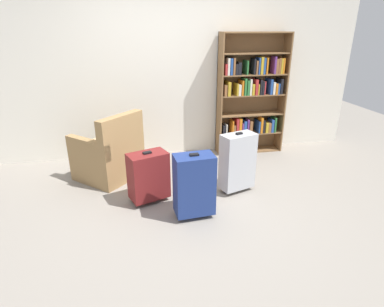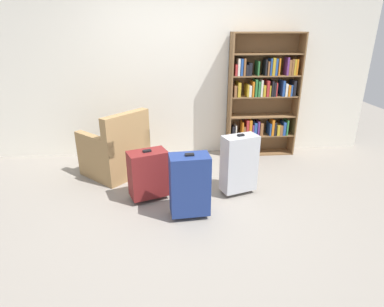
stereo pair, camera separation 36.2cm
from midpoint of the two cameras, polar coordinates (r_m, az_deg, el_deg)
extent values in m
plane|color=gray|center=(3.66, 2.80, -9.42)|extent=(10.26, 10.26, 0.00)
cube|color=silver|center=(4.90, 0.36, 14.84)|extent=(5.86, 0.10, 2.60)
cube|color=brown|center=(4.87, 8.99, 9.99)|extent=(0.02, 0.28, 1.84)
cube|color=brown|center=(5.21, 20.24, 9.70)|extent=(0.02, 0.28, 1.84)
cube|color=brown|center=(5.14, 14.33, 10.21)|extent=(1.05, 0.02, 1.84)
cube|color=brown|center=(5.27, 13.86, 0.19)|extent=(1.01, 0.26, 0.02)
cube|color=brown|center=(5.17, 14.17, 3.35)|extent=(1.01, 0.26, 0.02)
cube|color=brown|center=(5.08, 14.49, 6.62)|extent=(1.01, 0.26, 0.02)
cube|color=brown|center=(5.01, 14.82, 10.00)|extent=(1.01, 0.26, 0.02)
cube|color=brown|center=(4.96, 15.17, 13.46)|extent=(1.01, 0.26, 0.02)
cube|color=brown|center=(4.93, 15.53, 16.97)|extent=(1.01, 0.26, 0.02)
cube|color=brown|center=(4.92, 15.89, 20.28)|extent=(1.01, 0.26, 0.02)
cube|color=black|center=(4.97, 9.42, 4.06)|extent=(0.04, 0.18, 0.15)
cube|color=silver|center=(4.97, 9.89, 4.14)|extent=(0.02, 0.16, 0.17)
cube|color=orange|center=(5.00, 11.03, 4.44)|extent=(0.02, 0.18, 0.22)
cube|color=brown|center=(5.02, 11.31, 4.08)|extent=(0.03, 0.18, 0.15)
cube|color=#B22D2D|center=(5.03, 11.82, 4.67)|extent=(0.04, 0.21, 0.25)
cube|color=orange|center=(5.04, 12.33, 4.67)|extent=(0.04, 0.20, 0.25)
cube|color=#66337F|center=(5.04, 12.82, 4.20)|extent=(0.02, 0.16, 0.18)
cube|color=#264C99|center=(5.08, 13.14, 4.47)|extent=(0.04, 0.22, 0.21)
cube|color=#66337F|center=(5.10, 13.64, 4.62)|extent=(0.03, 0.24, 0.23)
cube|color=brown|center=(5.11, 14.18, 4.43)|extent=(0.04, 0.22, 0.20)
cube|color=#264C99|center=(5.16, 15.65, 4.38)|extent=(0.02, 0.22, 0.19)
cube|color=orange|center=(5.13, 16.18, 4.61)|extent=(0.04, 0.16, 0.25)
cube|color=black|center=(5.17, 16.50, 4.41)|extent=(0.03, 0.19, 0.20)
cube|color=gold|center=(5.20, 17.00, 4.20)|extent=(0.04, 0.19, 0.16)
cube|color=brown|center=(5.21, 17.48, 4.19)|extent=(0.04, 0.19, 0.16)
cube|color=#264C99|center=(5.22, 18.00, 4.44)|extent=(0.04, 0.19, 0.21)
cube|color=#2D7238|center=(5.24, 18.46, 4.61)|extent=(0.03, 0.20, 0.24)
cube|color=brown|center=(4.82, 9.90, 11.06)|extent=(0.04, 0.17, 0.16)
cube|color=gold|center=(4.86, 10.46, 11.36)|extent=(0.04, 0.23, 0.21)
cube|color=gold|center=(4.89, 11.96, 11.15)|extent=(0.02, 0.22, 0.18)
cube|color=silver|center=(4.89, 12.39, 11.03)|extent=(0.04, 0.19, 0.16)
cube|color=orange|center=(4.90, 12.90, 11.35)|extent=(0.03, 0.21, 0.22)
cube|color=#2D7238|center=(4.90, 13.43, 11.50)|extent=(0.03, 0.18, 0.25)
cube|color=#2D7238|center=(4.93, 13.89, 11.34)|extent=(0.03, 0.22, 0.22)
cube|color=silver|center=(4.92, 14.41, 11.37)|extent=(0.03, 0.16, 0.24)
cube|color=gold|center=(4.97, 14.73, 11.02)|extent=(0.04, 0.23, 0.17)
cube|color=#B22D2D|center=(4.99, 15.31, 11.37)|extent=(0.04, 0.24, 0.23)
cube|color=gold|center=(4.99, 15.71, 10.92)|extent=(0.02, 0.20, 0.16)
cube|color=black|center=(5.01, 16.07, 11.30)|extent=(0.03, 0.24, 0.22)
cube|color=black|center=(4.99, 16.58, 11.08)|extent=(0.03, 0.16, 0.20)
cube|color=#B22D2D|center=(5.00, 16.85, 11.06)|extent=(0.02, 0.17, 0.20)
cube|color=#264C99|center=(5.07, 17.88, 11.23)|extent=(0.03, 0.23, 0.23)
cube|color=silver|center=(5.06, 18.48, 10.88)|extent=(0.04, 0.16, 0.18)
cube|color=orange|center=(5.10, 18.82, 10.81)|extent=(0.03, 0.22, 0.16)
cube|color=#264C99|center=(5.10, 19.24, 10.76)|extent=(0.03, 0.18, 0.16)
cube|color=black|center=(5.12, 19.68, 11.12)|extent=(0.04, 0.20, 0.23)
cube|color=#B22D2D|center=(4.78, 10.05, 14.66)|extent=(0.03, 0.19, 0.16)
cube|color=silver|center=(4.78, 10.53, 15.11)|extent=(0.03, 0.18, 0.24)
cube|color=#264C99|center=(4.79, 11.04, 15.07)|extent=(0.03, 0.18, 0.24)
cube|color=brown|center=(4.83, 11.42, 15.13)|extent=(0.03, 0.24, 0.24)
cube|color=black|center=(4.85, 11.87, 14.59)|extent=(0.04, 0.24, 0.15)
cube|color=black|center=(4.85, 12.42, 14.68)|extent=(0.04, 0.22, 0.18)
cube|color=#2D7238|center=(4.88, 13.82, 14.76)|extent=(0.02, 0.22, 0.20)
cube|color=black|center=(4.90, 15.13, 14.81)|extent=(0.02, 0.19, 0.22)
cube|color=brown|center=(4.91, 15.57, 14.61)|extent=(0.03, 0.17, 0.20)
cube|color=#264C99|center=(4.92, 16.00, 14.83)|extent=(0.02, 0.17, 0.24)
cube|color=gold|center=(4.95, 16.39, 14.88)|extent=(0.04, 0.20, 0.25)
cube|color=#264C99|center=(4.96, 16.85, 14.77)|extent=(0.03, 0.19, 0.24)
cube|color=orange|center=(4.98, 17.28, 14.77)|extent=(0.02, 0.21, 0.24)
cube|color=#66337F|center=(5.01, 18.75, 14.72)|extent=(0.03, 0.17, 0.25)
cube|color=brown|center=(5.05, 18.98, 14.53)|extent=(0.04, 0.22, 0.22)
cube|color=brown|center=(5.04, 19.52, 14.53)|extent=(0.03, 0.17, 0.23)
cube|color=gold|center=(5.06, 19.81, 14.49)|extent=(0.03, 0.20, 0.22)
cube|color=orange|center=(5.09, 20.08, 14.50)|extent=(0.02, 0.22, 0.22)
cube|color=#9E7A4C|center=(4.45, -11.48, -1.08)|extent=(0.99, 0.99, 0.40)
cube|color=tan|center=(4.36, -11.72, 1.83)|extent=(0.76, 0.76, 0.08)
cube|color=#9E7A4C|center=(4.08, -9.30, 3.74)|extent=(0.57, 0.59, 0.50)
cube|color=#9E7A4C|center=(4.52, -8.90, 3.70)|extent=(0.58, 0.55, 0.22)
cube|color=#9E7A4C|center=(4.17, -14.92, 1.60)|extent=(0.58, 0.55, 0.22)
cylinder|color=red|center=(4.44, -5.15, -2.92)|extent=(0.08, 0.08, 0.10)
torus|color=red|center=(4.43, -4.48, -2.84)|extent=(0.06, 0.01, 0.06)
cube|color=#B7BABF|center=(3.82, 11.21, -1.82)|extent=(0.46, 0.33, 0.69)
cube|color=black|center=(3.69, 11.61, 3.22)|extent=(0.09, 0.06, 0.02)
cylinder|color=black|center=(3.91, 9.04, -7.14)|extent=(0.06, 0.06, 0.05)
cylinder|color=black|center=(4.05, 12.53, -6.27)|extent=(0.06, 0.06, 0.05)
cube|color=navy|center=(3.30, 2.73, -5.69)|extent=(0.43, 0.28, 0.65)
cube|color=black|center=(3.16, 2.84, -0.27)|extent=(0.09, 0.06, 0.02)
cylinder|color=black|center=(3.45, 0.25, -11.05)|extent=(0.05, 0.05, 0.05)
cylinder|color=black|center=(3.51, 4.96, -10.60)|extent=(0.05, 0.05, 0.05)
cube|color=maroon|center=(3.67, -5.11, -3.70)|extent=(0.50, 0.39, 0.55)
cube|color=black|center=(3.55, -5.26, 0.42)|extent=(0.10, 0.08, 0.02)
cylinder|color=black|center=(3.77, -7.16, -8.21)|extent=(0.06, 0.06, 0.05)
cylinder|color=black|center=(3.85, -2.82, -7.30)|extent=(0.06, 0.06, 0.05)
camera|label=1|loc=(0.18, -87.14, 1.15)|focal=29.55mm
camera|label=2|loc=(0.18, 92.86, -1.15)|focal=29.55mm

